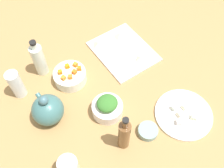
# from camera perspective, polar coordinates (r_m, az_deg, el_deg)

# --- Properties ---
(tabletop) EXTENTS (1.90, 1.90, 0.03)m
(tabletop) POSITION_cam_1_polar(r_m,az_deg,el_deg) (1.20, -0.00, -1.73)
(tabletop) COLOR #A47E4B
(tabletop) RESTS_ON ground
(cutting_board) EXTENTS (0.33, 0.27, 0.01)m
(cutting_board) POSITION_cam_1_polar(r_m,az_deg,el_deg) (1.32, 2.54, 7.33)
(cutting_board) COLOR silver
(cutting_board) RESTS_ON tabletop
(plate_tofu) EXTENTS (0.25, 0.25, 0.01)m
(plate_tofu) POSITION_cam_1_polar(r_m,az_deg,el_deg) (1.16, 15.70, -6.51)
(plate_tofu) COLOR white
(plate_tofu) RESTS_ON tabletop
(bowl_greens) EXTENTS (0.13, 0.13, 0.06)m
(bowl_greens) POSITION_cam_1_polar(r_m,az_deg,el_deg) (1.10, -1.04, -5.58)
(bowl_greens) COLOR white
(bowl_greens) RESTS_ON tabletop
(bowl_carrots) EXTENTS (0.15, 0.15, 0.06)m
(bowl_carrots) POSITION_cam_1_polar(r_m,az_deg,el_deg) (1.21, -9.36, 1.72)
(bowl_carrots) COLOR white
(bowl_carrots) RESTS_ON tabletop
(bowl_small_side) EXTENTS (0.08, 0.08, 0.03)m
(bowl_small_side) POSITION_cam_1_polar(r_m,az_deg,el_deg) (1.08, 8.04, -10.38)
(bowl_small_side) COLOR #80A19A
(bowl_small_side) RESTS_ON tabletop
(teapot) EXTENTS (0.15, 0.13, 0.16)m
(teapot) POSITION_cam_1_polar(r_m,az_deg,el_deg) (1.09, -14.19, -5.57)
(teapot) COLOR #3E6E6D
(teapot) RESTS_ON tabletop
(bottle_1) EXTENTS (0.05, 0.05, 0.22)m
(bottle_1) POSITION_cam_1_polar(r_m,az_deg,el_deg) (0.98, 2.75, -11.26)
(bottle_1) COLOR brown
(bottle_1) RESTS_ON tabletop
(bottle_2) EXTENTS (0.06, 0.06, 0.21)m
(bottle_2) POSITION_cam_1_polar(r_m,az_deg,el_deg) (1.22, -16.04, 5.28)
(bottle_2) COLOR silver
(bottle_2) RESTS_ON tabletop
(drinking_glass_0) EXTENTS (0.06, 0.06, 0.15)m
(drinking_glass_0) POSITION_cam_1_polar(r_m,az_deg,el_deg) (1.19, -20.64, -0.07)
(drinking_glass_0) COLOR white
(drinking_glass_0) RESTS_ON tabletop
(drinking_glass_1) EXTENTS (0.07, 0.07, 0.11)m
(drinking_glass_1) POSITION_cam_1_polar(r_m,az_deg,el_deg) (0.99, -9.58, -17.96)
(drinking_glass_1) COLOR white
(drinking_glass_1) RESTS_ON tabletop
(carrot_cube_0) EXTENTS (0.02, 0.02, 0.02)m
(carrot_cube_0) POSITION_cam_1_polar(r_m,az_deg,el_deg) (1.18, -11.54, 2.64)
(carrot_cube_0) COLOR orange
(carrot_cube_0) RESTS_ON bowl_carrots
(carrot_cube_1) EXTENTS (0.02, 0.02, 0.02)m
(carrot_cube_1) POSITION_cam_1_polar(r_m,az_deg,el_deg) (1.17, -8.41, 2.69)
(carrot_cube_1) COLOR orange
(carrot_cube_1) RESTS_ON bowl_carrots
(carrot_cube_2) EXTENTS (0.02, 0.02, 0.02)m
(carrot_cube_2) POSITION_cam_1_polar(r_m,az_deg,el_deg) (1.18, -7.32, 3.49)
(carrot_cube_2) COLOR orange
(carrot_cube_2) RESTS_ON bowl_carrots
(carrot_cube_3) EXTENTS (0.02, 0.02, 0.02)m
(carrot_cube_3) POSITION_cam_1_polar(r_m,az_deg,el_deg) (1.20, -9.98, 3.94)
(carrot_cube_3) COLOR orange
(carrot_cube_3) RESTS_ON bowl_carrots
(carrot_cube_4) EXTENTS (0.02, 0.02, 0.02)m
(carrot_cube_4) POSITION_cam_1_polar(r_m,az_deg,el_deg) (1.16, -10.82, 1.35)
(carrot_cube_4) COLOR orange
(carrot_cube_4) RESTS_ON bowl_carrots
(carrot_cube_5) EXTENTS (0.02, 0.02, 0.02)m
(carrot_cube_5) POSITION_cam_1_polar(r_m,az_deg,el_deg) (1.16, -9.33, 1.57)
(carrot_cube_5) COLOR orange
(carrot_cube_5) RESTS_ON bowl_carrots
(carrot_cube_6) EXTENTS (0.02, 0.02, 0.02)m
(carrot_cube_6) POSITION_cam_1_polar(r_m,az_deg,el_deg) (1.20, -8.21, 4.33)
(carrot_cube_6) COLOR orange
(carrot_cube_6) RESTS_ON bowl_carrots
(chopped_greens_mound) EXTENTS (0.09, 0.09, 0.04)m
(chopped_greens_mound) POSITION_cam_1_polar(r_m,az_deg,el_deg) (1.06, -1.08, -4.31)
(chopped_greens_mound) COLOR #37762C
(chopped_greens_mound) RESTS_ON bowl_greens
(tofu_cube_0) EXTENTS (0.02, 0.02, 0.02)m
(tofu_cube_0) POSITION_cam_1_polar(r_m,az_deg,el_deg) (1.16, 16.06, -4.98)
(tofu_cube_0) COLOR white
(tofu_cube_0) RESTS_ON plate_tofu
(tofu_cube_1) EXTENTS (0.02, 0.02, 0.02)m
(tofu_cube_1) POSITION_cam_1_polar(r_m,az_deg,el_deg) (1.14, 13.77, -5.17)
(tofu_cube_1) COLOR white
(tofu_cube_1) RESTS_ON plate_tofu
(tofu_cube_2) EXTENTS (0.03, 0.03, 0.02)m
(tofu_cube_2) POSITION_cam_1_polar(r_m,az_deg,el_deg) (1.14, 17.89, -7.08)
(tofu_cube_2) COLOR white
(tofu_cube_2) RESTS_ON plate_tofu
(tofu_cube_3) EXTENTS (0.03, 0.03, 0.02)m
(tofu_cube_3) POSITION_cam_1_polar(r_m,az_deg,el_deg) (1.13, 15.00, -6.55)
(tofu_cube_3) COLOR #F3ECCC
(tofu_cube_3) RESTS_ON plate_tofu
(tofu_cube_4) EXTENTS (0.03, 0.03, 0.02)m
(tofu_cube_4) POSITION_cam_1_polar(r_m,az_deg,el_deg) (1.11, 14.72, -8.23)
(tofu_cube_4) COLOR white
(tofu_cube_4) RESTS_ON plate_tofu
(dumpling_0) EXTENTS (0.08, 0.08, 0.03)m
(dumpling_0) POSITION_cam_1_polar(r_m,az_deg,el_deg) (1.37, 1.84, 10.86)
(dumpling_0) COLOR beige
(dumpling_0) RESTS_ON cutting_board
(dumpling_1) EXTENTS (0.06, 0.05, 0.02)m
(dumpling_1) POSITION_cam_1_polar(r_m,az_deg,el_deg) (1.27, 6.35, 5.66)
(dumpling_1) COLOR beige
(dumpling_1) RESTS_ON cutting_board
(dumpling_2) EXTENTS (0.06, 0.06, 0.02)m
(dumpling_2) POSITION_cam_1_polar(r_m,az_deg,el_deg) (1.33, -3.00, 8.85)
(dumpling_2) COLOR beige
(dumpling_2) RESTS_ON cutting_board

